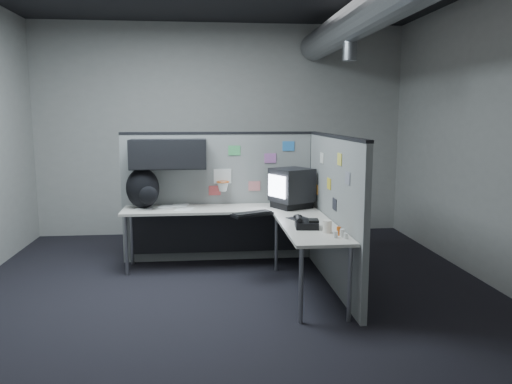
{
  "coord_description": "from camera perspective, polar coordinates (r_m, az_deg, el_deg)",
  "views": [
    {
      "loc": [
        -0.26,
        -4.93,
        1.83
      ],
      "look_at": [
        0.28,
        0.35,
        1.01
      ],
      "focal_mm": 35.0,
      "sensor_mm": 36.0,
      "label": 1
    }
  ],
  "objects": [
    {
      "name": "mouse",
      "position": [
        5.41,
        4.79,
        -2.86
      ],
      "size": [
        0.26,
        0.24,
        0.04
      ],
      "rotation": [
        0.0,
        0.0,
        -0.36
      ],
      "color": "black",
      "rests_on": "desk"
    },
    {
      "name": "room",
      "position": [
        5.01,
        3.66,
        11.76
      ],
      "size": [
        5.62,
        5.62,
        3.22
      ],
      "color": "black",
      "rests_on": "ground"
    },
    {
      "name": "keyboard",
      "position": [
        5.53,
        -0.43,
        -2.53
      ],
      "size": [
        0.5,
        0.37,
        0.04
      ],
      "rotation": [
        0.0,
        0.0,
        -0.31
      ],
      "color": "black",
      "rests_on": "desk"
    },
    {
      "name": "cup",
      "position": [
        4.78,
        8.16,
        -3.93
      ],
      "size": [
        0.1,
        0.1,
        0.12
      ],
      "primitive_type": "cylinder",
      "rotation": [
        0.0,
        0.0,
        0.24
      ],
      "color": "white",
      "rests_on": "desk"
    },
    {
      "name": "backpack",
      "position": [
        6.08,
        -12.76,
        0.35
      ],
      "size": [
        0.44,
        0.4,
        0.48
      ],
      "rotation": [
        0.0,
        0.0,
        0.19
      ],
      "color": "black",
      "rests_on": "desk"
    },
    {
      "name": "partition_back",
      "position": [
        6.22,
        -5.71,
        0.99
      ],
      "size": [
        2.44,
        0.42,
        1.63
      ],
      "color": "gray",
      "rests_on": "ground"
    },
    {
      "name": "papers",
      "position": [
        6.11,
        -9.89,
        -1.72
      ],
      "size": [
        0.69,
        0.5,
        0.01
      ],
      "rotation": [
        0.0,
        0.0,
        -0.15
      ],
      "color": "white",
      "rests_on": "desk"
    },
    {
      "name": "desk",
      "position": [
        5.77,
        -1.65,
        -3.43
      ],
      "size": [
        2.31,
        2.11,
        0.73
      ],
      "color": "beige",
      "rests_on": "ground"
    },
    {
      "name": "bottles",
      "position": [
        4.65,
        9.6,
        -4.66
      ],
      "size": [
        0.13,
        0.18,
        0.08
      ],
      "rotation": [
        0.0,
        0.0,
        -0.25
      ],
      "color": "silver",
      "rests_on": "desk"
    },
    {
      "name": "monitor",
      "position": [
        5.99,
        4.09,
        0.51
      ],
      "size": [
        0.56,
        0.56,
        0.48
      ],
      "rotation": [
        0.0,
        0.0,
        -0.3
      ],
      "color": "black",
      "rests_on": "desk"
    },
    {
      "name": "phone",
      "position": [
        4.96,
        5.75,
        -3.61
      ],
      "size": [
        0.25,
        0.27,
        0.11
      ],
      "rotation": [
        0.0,
        0.0,
        -0.28
      ],
      "color": "black",
      "rests_on": "desk"
    },
    {
      "name": "partition_right",
      "position": [
        5.42,
        8.84,
        -2.13
      ],
      "size": [
        0.07,
        2.23,
        1.63
      ],
      "color": "gray",
      "rests_on": "ground"
    }
  ]
}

